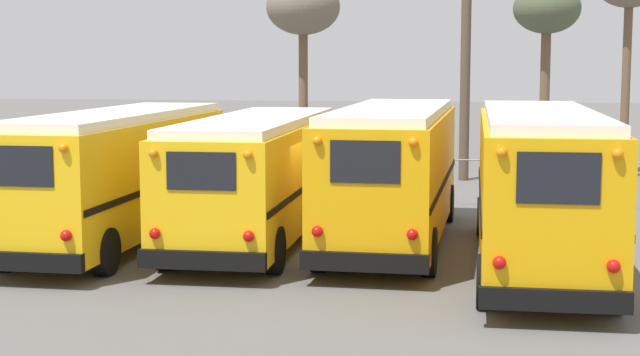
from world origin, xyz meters
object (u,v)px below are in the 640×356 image
object	(u,v)px
utility_pole	(465,74)
bare_tree_1	(303,10)
school_bus_2	(393,170)
school_bus_0	(119,171)
bare_tree_2	(547,13)
school_bus_3	(539,183)
school_bus_1	(258,173)

from	to	relation	value
utility_pole	bare_tree_1	size ratio (longest dim) A/B	0.97
utility_pole	school_bus_2	bearing A→B (deg)	-96.91
school_bus_0	bare_tree_2	bearing A→B (deg)	63.20
school_bus_2	school_bus_3	distance (m)	3.91
school_bus_2	school_bus_3	bearing A→B (deg)	-34.38
utility_pole	bare_tree_1	bearing A→B (deg)	144.55
school_bus_2	utility_pole	distance (m)	12.92
bare_tree_1	bare_tree_2	world-z (taller)	bare_tree_2
school_bus_0	school_bus_3	world-z (taller)	school_bus_3
school_bus_2	utility_pole	xyz separation A→B (m)	(1.53, 12.67, 2.06)
school_bus_0	school_bus_1	distance (m)	3.29
school_bus_0	bare_tree_2	xyz separation A→B (m)	(11.40, 22.57, 4.67)
utility_pole	school_bus_0	bearing A→B (deg)	-120.69
school_bus_3	bare_tree_1	world-z (taller)	bare_tree_1
school_bus_2	utility_pole	world-z (taller)	utility_pole
school_bus_3	school_bus_2	bearing A→B (deg)	145.62
bare_tree_2	bare_tree_1	bearing A→B (deg)	-156.80
utility_pole	bare_tree_2	distance (m)	10.07
school_bus_2	bare_tree_2	xyz separation A→B (m)	(4.96, 21.79, 4.61)
school_bus_3	utility_pole	bearing A→B (deg)	96.48
school_bus_2	bare_tree_2	distance (m)	22.82
school_bus_2	bare_tree_1	bearing A→B (deg)	106.53
school_bus_0	utility_pole	size ratio (longest dim) A/B	1.33
bare_tree_2	school_bus_0	bearing A→B (deg)	-116.80
school_bus_1	utility_pole	size ratio (longest dim) A/B	1.33
utility_pole	bare_tree_2	bearing A→B (deg)	69.44
school_bus_3	utility_pole	distance (m)	15.11
school_bus_0	school_bus_1	world-z (taller)	school_bus_0
school_bus_1	bare_tree_1	bearing A→B (deg)	96.36
school_bus_2	utility_pole	size ratio (longest dim) A/B	1.30
utility_pole	bare_tree_2	world-z (taller)	bare_tree_2
school_bus_3	bare_tree_2	xyz separation A→B (m)	(1.73, 24.00, 4.59)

